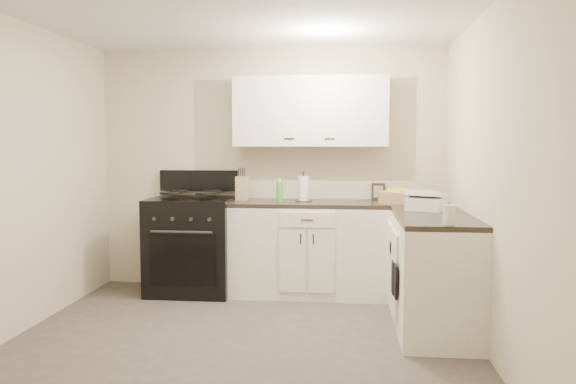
# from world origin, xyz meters

# --- Properties ---
(floor) EXTENTS (3.60, 3.60, 0.00)m
(floor) POSITION_xyz_m (0.00, 0.00, 0.00)
(floor) COLOR #473F38
(floor) RESTS_ON ground
(ceiling) EXTENTS (3.60, 3.60, 0.00)m
(ceiling) POSITION_xyz_m (0.00, 0.00, 2.50)
(ceiling) COLOR white
(ceiling) RESTS_ON wall_back
(wall_back) EXTENTS (3.60, 0.00, 3.60)m
(wall_back) POSITION_xyz_m (0.00, 1.80, 1.25)
(wall_back) COLOR beige
(wall_back) RESTS_ON ground
(wall_right) EXTENTS (0.00, 3.60, 3.60)m
(wall_right) POSITION_xyz_m (1.80, 0.00, 1.25)
(wall_right) COLOR beige
(wall_right) RESTS_ON ground
(wall_left) EXTENTS (0.00, 3.60, 3.60)m
(wall_left) POSITION_xyz_m (-1.80, 0.00, 1.25)
(wall_left) COLOR beige
(wall_left) RESTS_ON ground
(wall_front) EXTENTS (3.60, 0.00, 3.60)m
(wall_front) POSITION_xyz_m (0.00, -1.80, 1.25)
(wall_front) COLOR beige
(wall_front) RESTS_ON ground
(base_cabinets_back) EXTENTS (1.55, 0.60, 0.90)m
(base_cabinets_back) POSITION_xyz_m (0.43, 1.50, 0.45)
(base_cabinets_back) COLOR silver
(base_cabinets_back) RESTS_ON floor
(base_cabinets_right) EXTENTS (0.60, 1.90, 0.90)m
(base_cabinets_right) POSITION_xyz_m (1.50, 0.85, 0.45)
(base_cabinets_right) COLOR silver
(base_cabinets_right) RESTS_ON floor
(countertop_back) EXTENTS (1.55, 0.60, 0.04)m
(countertop_back) POSITION_xyz_m (0.43, 1.50, 0.92)
(countertop_back) COLOR black
(countertop_back) RESTS_ON base_cabinets_back
(countertop_right) EXTENTS (0.60, 1.90, 0.04)m
(countertop_right) POSITION_xyz_m (1.50, 0.85, 0.92)
(countertop_right) COLOR black
(countertop_right) RESTS_ON base_cabinets_right
(upper_cabinets) EXTENTS (1.55, 0.30, 0.70)m
(upper_cabinets) POSITION_xyz_m (0.43, 1.65, 1.84)
(upper_cabinets) COLOR white
(upper_cabinets) RESTS_ON wall_back
(stove) EXTENTS (0.84, 0.72, 1.02)m
(stove) POSITION_xyz_m (-0.77, 1.48, 0.46)
(stove) COLOR black
(stove) RESTS_ON floor
(knife_block) EXTENTS (0.12, 0.11, 0.24)m
(knife_block) POSITION_xyz_m (-0.27, 1.57, 1.06)
(knife_block) COLOR tan
(knife_block) RESTS_ON countertop_back
(paper_towel) EXTENTS (0.12, 0.12, 0.25)m
(paper_towel) POSITION_xyz_m (0.37, 1.51, 1.07)
(paper_towel) COLOR white
(paper_towel) RESTS_ON countertop_back
(soap_bottle) EXTENTS (0.08, 0.08, 0.20)m
(soap_bottle) POSITION_xyz_m (0.13, 1.48, 1.04)
(soap_bottle) COLOR green
(soap_bottle) RESTS_ON countertop_back
(picture_frame) EXTENTS (0.14, 0.05, 0.17)m
(picture_frame) POSITION_xyz_m (1.12, 1.76, 1.03)
(picture_frame) COLOR black
(picture_frame) RESTS_ON countertop_back
(wicker_basket) EXTENTS (0.39, 0.31, 0.11)m
(wicker_basket) POSITION_xyz_m (1.29, 1.42, 1.00)
(wicker_basket) COLOR tan
(wicker_basket) RESTS_ON countertop_right
(countertop_grill) EXTENTS (0.39, 0.38, 0.11)m
(countertop_grill) POSITION_xyz_m (1.48, 0.89, 0.99)
(countertop_grill) COLOR white
(countertop_grill) RESTS_ON countertop_right
(glass_jar) EXTENTS (0.11, 0.11, 0.14)m
(glass_jar) POSITION_xyz_m (1.52, 0.00, 1.01)
(glass_jar) COLOR silver
(glass_jar) RESTS_ON countertop_right
(oven_mitt_near) EXTENTS (0.02, 0.15, 0.26)m
(oven_mitt_near) POSITION_xyz_m (1.18, 0.28, 0.45)
(oven_mitt_near) COLOR black
(oven_mitt_near) RESTS_ON base_cabinets_right
(oven_mitt_far) EXTENTS (0.02, 0.15, 0.27)m
(oven_mitt_far) POSITION_xyz_m (1.18, 0.51, 0.43)
(oven_mitt_far) COLOR black
(oven_mitt_far) RESTS_ON base_cabinets_right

